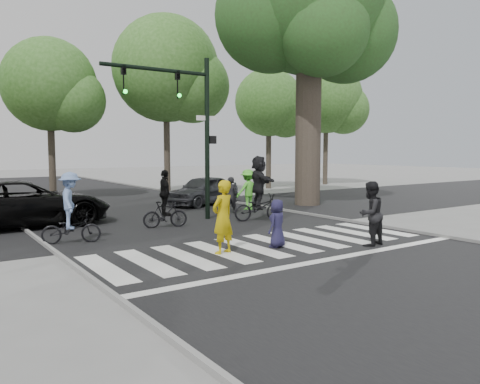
{
  "coord_description": "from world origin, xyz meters",
  "views": [
    {
      "loc": [
        -7.76,
        -9.03,
        2.6
      ],
      "look_at": [
        0.5,
        3.0,
        1.3
      ],
      "focal_mm": 35.0,
      "sensor_mm": 36.0,
      "label": 1
    }
  ],
  "objects_px": {
    "car_grey": "(203,190)",
    "cyclist_left": "(71,213)",
    "eucalyptus": "(308,11)",
    "pedestrian_woman": "(223,217)",
    "traffic_signal": "(187,115)",
    "cyclist_mid": "(165,204)",
    "cyclist_right": "(259,192)",
    "car_suv": "(23,204)",
    "pedestrian_child": "(277,223)",
    "pedestrian_adult": "(370,214)"
  },
  "relations": [
    {
      "from": "car_grey",
      "to": "cyclist_left",
      "type": "bearing_deg",
      "value": -73.65
    },
    {
      "from": "eucalyptus",
      "to": "pedestrian_woman",
      "type": "height_order",
      "value": "eucalyptus"
    },
    {
      "from": "traffic_signal",
      "to": "cyclist_mid",
      "type": "height_order",
      "value": "traffic_signal"
    },
    {
      "from": "pedestrian_woman",
      "to": "cyclist_mid",
      "type": "relative_size",
      "value": 0.95
    },
    {
      "from": "eucalyptus",
      "to": "cyclist_right",
      "type": "distance_m",
      "value": 9.9
    },
    {
      "from": "pedestrian_woman",
      "to": "car_suv",
      "type": "distance_m",
      "value": 8.09
    },
    {
      "from": "pedestrian_child",
      "to": "car_grey",
      "type": "relative_size",
      "value": 0.32
    },
    {
      "from": "cyclist_mid",
      "to": "car_suv",
      "type": "distance_m",
      "value": 4.86
    },
    {
      "from": "pedestrian_child",
      "to": "pedestrian_adult",
      "type": "distance_m",
      "value": 2.57
    },
    {
      "from": "cyclist_right",
      "to": "car_suv",
      "type": "relative_size",
      "value": 0.42
    },
    {
      "from": "car_grey",
      "to": "pedestrian_adult",
      "type": "bearing_deg",
      "value": -27.04
    },
    {
      "from": "eucalyptus",
      "to": "car_grey",
      "type": "distance_m",
      "value": 9.73
    },
    {
      "from": "traffic_signal",
      "to": "car_grey",
      "type": "distance_m",
      "value": 6.01
    },
    {
      "from": "pedestrian_woman",
      "to": "car_suv",
      "type": "bearing_deg",
      "value": -82.18
    },
    {
      "from": "traffic_signal",
      "to": "eucalyptus",
      "type": "height_order",
      "value": "eucalyptus"
    },
    {
      "from": "eucalyptus",
      "to": "car_grey",
      "type": "bearing_deg",
      "value": 147.74
    },
    {
      "from": "cyclist_right",
      "to": "pedestrian_woman",
      "type": "bearing_deg",
      "value": -136.03
    },
    {
      "from": "cyclist_mid",
      "to": "car_grey",
      "type": "bearing_deg",
      "value": 49.05
    },
    {
      "from": "pedestrian_adult",
      "to": "car_grey",
      "type": "bearing_deg",
      "value": -102.61
    },
    {
      "from": "pedestrian_woman",
      "to": "car_grey",
      "type": "xyz_separation_m",
      "value": [
        4.9,
        9.5,
        -0.23
      ]
    },
    {
      "from": "car_suv",
      "to": "eucalyptus",
      "type": "bearing_deg",
      "value": -94.42
    },
    {
      "from": "pedestrian_woman",
      "to": "pedestrian_child",
      "type": "height_order",
      "value": "pedestrian_woman"
    },
    {
      "from": "pedestrian_child",
      "to": "traffic_signal",
      "type": "bearing_deg",
      "value": -115.67
    },
    {
      "from": "traffic_signal",
      "to": "car_grey",
      "type": "xyz_separation_m",
      "value": [
        3.01,
        4.1,
        -3.2
      ]
    },
    {
      "from": "pedestrian_child",
      "to": "pedestrian_adult",
      "type": "xyz_separation_m",
      "value": [
        2.24,
        -1.24,
        0.23
      ]
    },
    {
      "from": "eucalyptus",
      "to": "car_suv",
      "type": "relative_size",
      "value": 2.25
    },
    {
      "from": "pedestrian_woman",
      "to": "pedestrian_adult",
      "type": "distance_m",
      "value": 4.11
    },
    {
      "from": "eucalyptus",
      "to": "car_suv",
      "type": "xyz_separation_m",
      "value": [
        -12.46,
        0.47,
        -8.28
      ]
    },
    {
      "from": "traffic_signal",
      "to": "car_suv",
      "type": "distance_m",
      "value": 6.43
    },
    {
      "from": "traffic_signal",
      "to": "cyclist_mid",
      "type": "xyz_separation_m",
      "value": [
        -1.36,
        -0.94,
        -3.1
      ]
    },
    {
      "from": "cyclist_left",
      "to": "cyclist_mid",
      "type": "xyz_separation_m",
      "value": [
        3.33,
        0.96,
        -0.07
      ]
    },
    {
      "from": "pedestrian_woman",
      "to": "pedestrian_child",
      "type": "distance_m",
      "value": 1.64
    },
    {
      "from": "eucalyptus",
      "to": "cyclist_right",
      "type": "xyz_separation_m",
      "value": [
        -5.01,
        -2.95,
        -8.01
      ]
    },
    {
      "from": "cyclist_left",
      "to": "car_suv",
      "type": "relative_size",
      "value": 0.35
    },
    {
      "from": "pedestrian_adult",
      "to": "car_suv",
      "type": "distance_m",
      "value": 11.38
    },
    {
      "from": "cyclist_left",
      "to": "car_grey",
      "type": "distance_m",
      "value": 9.76
    },
    {
      "from": "traffic_signal",
      "to": "eucalyptus",
      "type": "bearing_deg",
      "value": 11.56
    },
    {
      "from": "pedestrian_woman",
      "to": "cyclist_left",
      "type": "bearing_deg",
      "value": -68.32
    },
    {
      "from": "pedestrian_adult",
      "to": "car_grey",
      "type": "xyz_separation_m",
      "value": [
        1.05,
        10.93,
        -0.18
      ]
    },
    {
      "from": "pedestrian_child",
      "to": "pedestrian_adult",
      "type": "relative_size",
      "value": 0.74
    },
    {
      "from": "pedestrian_woman",
      "to": "cyclist_left",
      "type": "xyz_separation_m",
      "value": [
        -2.8,
        3.5,
        -0.06
      ]
    },
    {
      "from": "car_suv",
      "to": "car_grey",
      "type": "relative_size",
      "value": 1.41
    },
    {
      "from": "traffic_signal",
      "to": "pedestrian_adult",
      "type": "xyz_separation_m",
      "value": [
        1.96,
        -6.83,
        -3.02
      ]
    },
    {
      "from": "eucalyptus",
      "to": "cyclist_right",
      "type": "bearing_deg",
      "value": -149.51
    },
    {
      "from": "pedestrian_child",
      "to": "car_suv",
      "type": "relative_size",
      "value": 0.23
    },
    {
      "from": "pedestrian_adult",
      "to": "cyclist_left",
      "type": "height_order",
      "value": "cyclist_left"
    },
    {
      "from": "car_suv",
      "to": "car_grey",
      "type": "xyz_separation_m",
      "value": [
        8.29,
        2.16,
        -0.1
      ]
    },
    {
      "from": "traffic_signal",
      "to": "pedestrian_child",
      "type": "distance_m",
      "value": 6.47
    },
    {
      "from": "pedestrian_child",
      "to": "cyclist_left",
      "type": "xyz_separation_m",
      "value": [
        -4.41,
        3.69,
        0.22
      ]
    },
    {
      "from": "pedestrian_child",
      "to": "cyclist_mid",
      "type": "relative_size",
      "value": 0.67
    }
  ]
}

